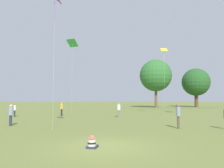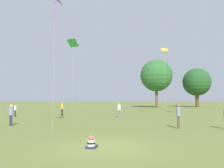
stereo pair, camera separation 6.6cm
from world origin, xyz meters
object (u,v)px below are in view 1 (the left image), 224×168
object	(u,v)px
person_standing_3	(119,109)
person_standing_6	(15,109)
seated_toddler	(92,143)
kite_3	(55,1)
kite_0	(164,52)
distant_tree_1	(196,82)
distant_tree_0	(156,76)
person_standing_1	(11,113)
person_standing_4	(178,113)
person_standing_0	(62,108)
kite_1	(72,44)

from	to	relation	value
person_standing_3	person_standing_6	xyz separation A→B (m)	(-12.69, -0.07, -0.05)
seated_toddler	kite_3	bearing A→B (deg)	133.45
person_standing_6	seated_toddler	bearing A→B (deg)	118.66
kite_0	distant_tree_1	world-z (taller)	distant_tree_1
kite_3	distant_tree_0	world-z (taller)	distant_tree_0
person_standing_1	distant_tree_1	distance (m)	49.59
kite_3	person_standing_4	bearing A→B (deg)	-37.49
person_standing_0	kite_0	size ratio (longest dim) A/B	0.18
person_standing_1	distant_tree_1	size ratio (longest dim) A/B	0.17
person_standing_6	kite_3	bearing A→B (deg)	119.54
kite_1	distant_tree_1	bearing A→B (deg)	-67.35
person_standing_1	distant_tree_0	distance (m)	40.99
person_standing_3	distant_tree_1	bearing A→B (deg)	76.50
person_standing_6	distant_tree_1	distance (m)	45.61
seated_toddler	person_standing_4	distance (m)	8.65
person_standing_1	person_standing_4	size ratio (longest dim) A/B	0.94
kite_3	person_standing_0	bearing A→B (deg)	56.26
seated_toddler	person_standing_0	world-z (taller)	person_standing_0
distant_tree_0	person_standing_4	bearing A→B (deg)	-94.39
seated_toddler	distant_tree_1	bearing A→B (deg)	76.42
person_standing_4	kite_3	size ratio (longest dim) A/B	0.19
person_standing_0	person_standing_6	size ratio (longest dim) A/B	1.09
person_standing_4	person_standing_3	bearing A→B (deg)	-96.84
person_standing_1	kite_0	bearing A→B (deg)	12.61
kite_1	person_standing_3	bearing A→B (deg)	-148.15
person_standing_4	distant_tree_1	size ratio (longest dim) A/B	0.18
person_standing_0	distant_tree_0	size ratio (longest dim) A/B	0.15
person_standing_4	person_standing_6	size ratio (longest dim) A/B	1.15
seated_toddler	kite_1	world-z (taller)	kite_1
person_standing_6	distant_tree_1	world-z (taller)	distant_tree_1
person_standing_1	kite_0	distance (m)	21.90
kite_3	distant_tree_1	xyz separation A→B (m)	(22.64, 43.58, -2.72)
kite_1	person_standing_0	bearing A→B (deg)	141.81
person_standing_4	kite_1	world-z (taller)	kite_1
person_standing_4	kite_3	xyz separation A→B (m)	(-8.89, -1.76, 8.10)
distant_tree_0	kite_0	bearing A→B (deg)	-93.75
person_standing_1	kite_3	size ratio (longest dim) A/B	0.18
seated_toddler	kite_0	distance (m)	24.25
person_standing_3	kite_0	distance (m)	11.54
person_standing_0	kite_0	distance (m)	16.25
distant_tree_1	person_standing_0	bearing A→B (deg)	-130.19
person_standing_0	person_standing_6	xyz separation A→B (m)	(-5.25, -1.88, -0.07)
person_standing_0	person_standing_3	size ratio (longest dim) A/B	1.01
kite_1	kite_3	world-z (taller)	kite_1
person_standing_0	kite_1	bearing A→B (deg)	34.18
person_standing_1	seated_toddler	bearing A→B (deg)	-74.50
person_standing_1	kite_3	xyz separation A→B (m)	(4.34, -2.33, 8.19)
person_standing_0	person_standing_4	world-z (taller)	person_standing_4
person_standing_0	kite_1	size ratio (longest dim) A/B	0.16
person_standing_3	person_standing_6	distance (m)	12.69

